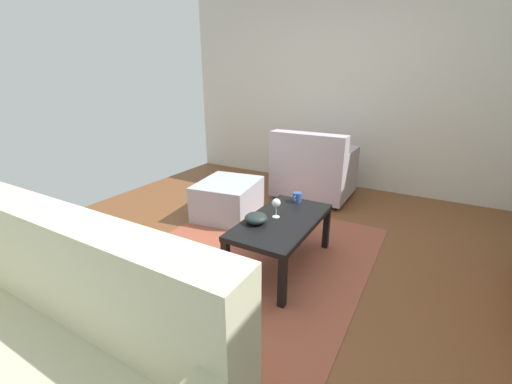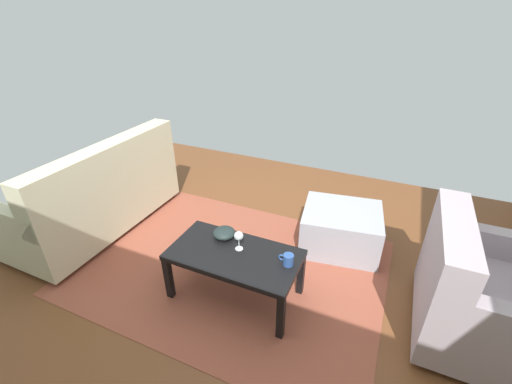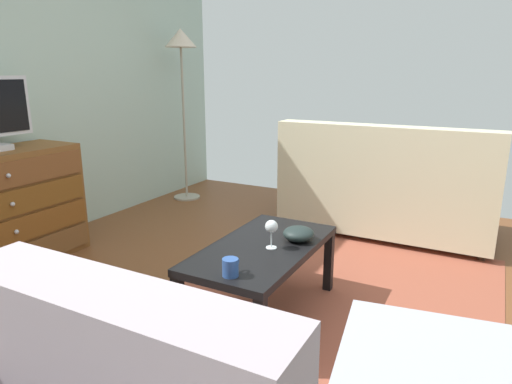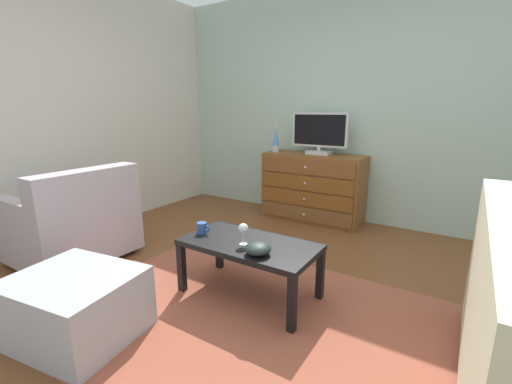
{
  "view_description": "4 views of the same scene",
  "coord_description": "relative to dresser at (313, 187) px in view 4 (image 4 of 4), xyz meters",
  "views": [
    {
      "loc": [
        2.13,
        1.04,
        1.48
      ],
      "look_at": [
        0.06,
        -0.13,
        0.62
      ],
      "focal_mm": 22.55,
      "sensor_mm": 36.0,
      "label": 1
    },
    {
      "loc": [
        -0.94,
        1.81,
        2.04
      ],
      "look_at": [
        -0.07,
        -0.14,
        0.85
      ],
      "focal_mm": 23.64,
      "sensor_mm": 36.0,
      "label": 2
    },
    {
      "loc": [
        -2.04,
        -0.98,
        1.33
      ],
      "look_at": [
        -0.07,
        0.07,
        0.74
      ],
      "focal_mm": 31.74,
      "sensor_mm": 36.0,
      "label": 3
    },
    {
      "loc": [
        1.27,
        -1.84,
        1.35
      ],
      "look_at": [
        0.17,
        -0.1,
        0.85
      ],
      "focal_mm": 23.81,
      "sensor_mm": 36.0,
      "label": 4
    }
  ],
  "objects": [
    {
      "name": "ottoman",
      "position": [
        -0.31,
        -2.85,
        -0.21
      ],
      "size": [
        0.78,
        0.7,
        0.4
      ],
      "primitive_type": "cube",
      "rotation": [
        0.0,
        0.0,
        0.15
      ],
      "color": "#A7AAB7",
      "rests_on": "ground_plane"
    },
    {
      "name": "ground_plane",
      "position": [
        0.31,
        -1.97,
        -0.43
      ],
      "size": [
        5.28,
        5.05,
        0.05
      ],
      "primitive_type": "cube",
      "color": "brown"
    },
    {
      "name": "dresser",
      "position": [
        0.0,
        0.0,
        0.0
      ],
      "size": [
        1.21,
        0.49,
        0.82
      ],
      "color": "brown",
      "rests_on": "ground_plane"
    },
    {
      "name": "wine_glass",
      "position": [
        0.3,
        -1.96,
        0.12
      ],
      "size": [
        0.07,
        0.07,
        0.16
      ],
      "color": "silver",
      "rests_on": "coffee_table"
    },
    {
      "name": "wall_plain_left",
      "position": [
        -2.09,
        -1.97,
        0.97
      ],
      "size": [
        0.12,
        5.05,
        2.77
      ],
      "primitive_type": "cube",
      "color": "beige",
      "rests_on": "ground_plane"
    },
    {
      "name": "tv",
      "position": [
        0.05,
        0.02,
        0.67
      ],
      "size": [
        0.68,
        0.18,
        0.49
      ],
      "color": "silver",
      "rests_on": "dresser"
    },
    {
      "name": "area_rug",
      "position": [
        0.51,
        -2.17,
        -0.41
      ],
      "size": [
        2.6,
        1.9,
        0.01
      ],
      "primitive_type": "cube",
      "color": "#974B37",
      "rests_on": "ground_plane"
    },
    {
      "name": "lava_lamp",
      "position": [
        -0.51,
        -0.04,
        0.56
      ],
      "size": [
        0.09,
        0.09,
        0.33
      ],
      "color": "#B7B7BC",
      "rests_on": "dresser"
    },
    {
      "name": "mug",
      "position": [
        -0.09,
        -1.95,
        0.05
      ],
      "size": [
        0.11,
        0.08,
        0.08
      ],
      "color": "#2D5199",
      "rests_on": "coffee_table"
    },
    {
      "name": "wall_accent_rear",
      "position": [
        0.31,
        0.31,
        0.97
      ],
      "size": [
        5.28,
        0.12,
        2.77
      ],
      "primitive_type": "cube",
      "color": "#A8BFB0",
      "rests_on": "ground_plane"
    },
    {
      "name": "coffee_table",
      "position": [
        0.32,
        -1.9,
        -0.04
      ],
      "size": [
        0.98,
        0.52,
        0.42
      ],
      "color": "black",
      "rests_on": "ground_plane"
    },
    {
      "name": "armchair",
      "position": [
        -1.33,
        -2.24,
        -0.05
      ],
      "size": [
        0.8,
        0.91,
        0.86
      ],
      "color": "#332319",
      "rests_on": "ground_plane"
    },
    {
      "name": "bowl_decorative",
      "position": [
        0.48,
        -2.05,
        0.05
      ],
      "size": [
        0.18,
        0.18,
        0.08
      ],
      "primitive_type": "ellipsoid",
      "color": "#1F2B29",
      "rests_on": "coffee_table"
    }
  ]
}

